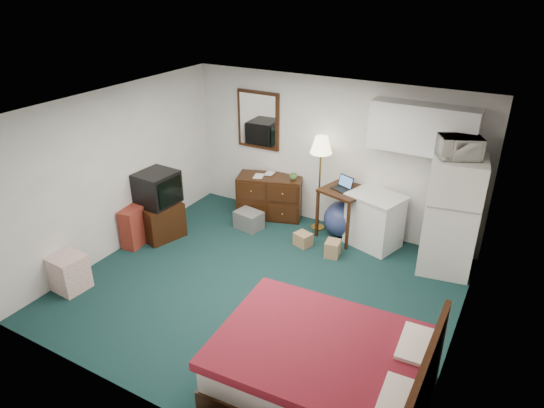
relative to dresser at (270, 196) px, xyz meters
The scene contains 25 objects.
floor 2.24m from the dresser, 63.52° to the right, with size 5.00×4.50×0.01m, color black.
ceiling 3.06m from the dresser, 63.52° to the right, with size 5.00×4.50×0.01m, color beige.
walls 2.38m from the dresser, 63.52° to the right, with size 5.01×4.51×2.50m.
mirror 1.34m from the dresser, 146.58° to the left, with size 0.80×0.06×1.00m, color white, non-canonical shape.
upper_cabinets 2.90m from the dresser, ahead, with size 1.50×0.35×0.70m, color silver, non-canonical shape.
headboard 4.76m from the dresser, 43.59° to the right, with size 0.06×1.56×1.00m, color black, non-canonical shape.
dresser is the anchor object (origin of this frame).
floor_lamp 1.03m from the dresser, ahead, with size 0.35×0.35×1.62m, color #B98733, non-canonical shape.
desk 1.41m from the dresser, ahead, with size 0.67×0.67×0.84m, color black, non-canonical shape.
exercise_ball 1.37m from the dresser, ahead, with size 0.58×0.58×0.58m, color navy.
kitchen_counter 1.93m from the dresser, ahead, with size 0.76×0.58×0.84m, color silver, non-canonical shape.
fridge 3.10m from the dresser, ahead, with size 0.71×0.71×1.72m, color silver, non-canonical shape.
bed 4.10m from the dresser, 53.07° to the right, with size 2.03×1.58×0.65m, color maroon, non-canonical shape.
tv_stand 1.94m from the dresser, 128.62° to the right, with size 0.58×0.63×0.58m, color black, non-canonical shape.
suitcase 2.39m from the dresser, 124.96° to the right, with size 0.25×0.39×0.64m, color maroon, non-canonical shape.
retail_box 3.51m from the dresser, 111.64° to the right, with size 0.41×0.41×0.51m, color white, non-canonical shape.
file_bin 0.63m from the dresser, 98.40° to the right, with size 0.44×0.33×0.31m, color slate, non-canonical shape.
cardboard_box_a 1.20m from the dresser, 33.63° to the right, with size 0.25×0.21×0.21m, color olive, non-canonical shape.
cardboard_box_b 1.68m from the dresser, 25.18° to the right, with size 0.21×0.25×0.25m, color olive, non-canonical shape.
laptop 1.46m from the dresser, ahead, with size 0.29×0.24×0.20m, color black, non-canonical shape.
crt_tv 1.98m from the dresser, 129.65° to the right, with size 0.57×0.61×0.53m, color black, non-canonical shape.
microwave 3.38m from the dresser, ahead, with size 0.54×0.30×0.36m, color silver.
book_a 0.56m from the dresser, 151.95° to the right, with size 0.16×0.02×0.22m, color olive.
book_b 0.51m from the dresser, 148.77° to the left, with size 0.15×0.02×0.20m, color olive.
mug 0.61m from the dresser, 10.40° to the left, with size 0.13×0.10×0.13m, color #51813F.
Camera 1 is at (2.84, -4.75, 3.96)m, focal length 32.00 mm.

